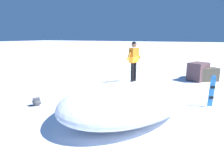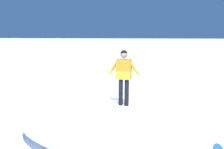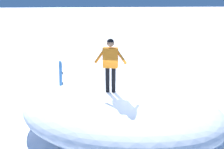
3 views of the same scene
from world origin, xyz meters
TOP-DOWN VIEW (x-y plane):
  - ground at (0.00, 0.00)m, footprint 240.00×240.00m
  - snow_mound at (-0.50, 0.53)m, footprint 7.94×6.43m
  - snowboarder_standing at (-0.85, 0.64)m, footprint 1.05×0.35m
  - snowboard_primary_upright at (-2.84, 3.96)m, footprint 0.25×0.29m

SIDE VIEW (x-z plane):
  - ground at x=0.00m, z-range 0.00..0.00m
  - snow_mound at x=-0.50m, z-range 0.00..1.38m
  - snowboard_primary_upright at x=-2.84m, z-range 0.03..1.62m
  - snowboarder_standing at x=-0.85m, z-range 1.57..3.35m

